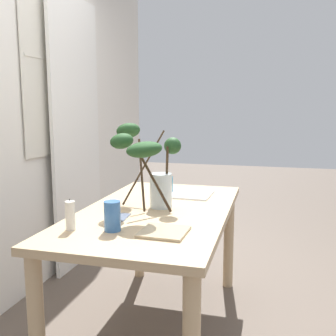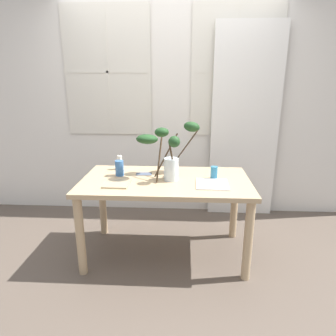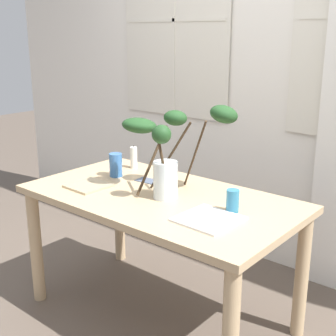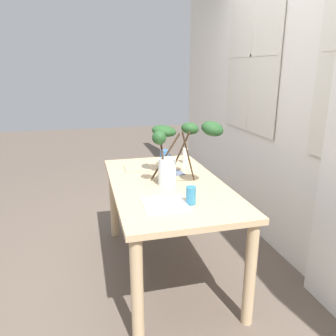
{
  "view_description": "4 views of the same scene",
  "coord_description": "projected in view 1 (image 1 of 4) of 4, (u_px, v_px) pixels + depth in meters",
  "views": [
    {
      "loc": [
        -2.09,
        -0.63,
        1.34
      ],
      "look_at": [
        0.08,
        -0.05,
        0.99
      ],
      "focal_mm": 41.31,
      "sensor_mm": 36.0,
      "label": 1
    },
    {
      "loc": [
        0.16,
        -2.53,
        1.63
      ],
      "look_at": [
        0.02,
        -0.02,
        0.87
      ],
      "focal_mm": 31.78,
      "sensor_mm": 36.0,
      "label": 2
    },
    {
      "loc": [
        1.56,
        -1.8,
        1.61
      ],
      "look_at": [
        0.04,
        0.02,
        0.91
      ],
      "focal_mm": 49.3,
      "sensor_mm": 36.0,
      "label": 3
    },
    {
      "loc": [
        2.29,
        -0.58,
        1.58
      ],
      "look_at": [
        0.11,
        -0.02,
        0.9
      ],
      "focal_mm": 35.39,
      "sensor_mm": 36.0,
      "label": 4
    }
  ],
  "objects": [
    {
      "name": "plate_square_right",
      "position": [
        190.0,
        194.0,
        2.6
      ],
      "size": [
        0.28,
        0.28,
        0.01
      ],
      "primitive_type": "cube",
      "rotation": [
        0.0,
        0.0,
        -0.04
      ],
      "color": "white",
      "rests_on": "dining_table"
    },
    {
      "name": "plate_square_left",
      "position": [
        164.0,
        232.0,
        1.81
      ],
      "size": [
        0.22,
        0.22,
        0.01
      ],
      "primitive_type": "cube",
      "rotation": [
        0.0,
        0.0,
        -0.03
      ],
      "color": "tan",
      "rests_on": "dining_table"
    },
    {
      "name": "drinking_glass_blue_left",
      "position": [
        112.0,
        216.0,
        1.84
      ],
      "size": [
        0.08,
        0.08,
        0.14
      ],
      "primitive_type": "cylinder",
      "color": "#386BAD",
      "rests_on": "dining_table"
    },
    {
      "name": "napkin_folded",
      "position": [
        119.0,
        217.0,
        2.07
      ],
      "size": [
        0.16,
        0.1,
        0.0
      ],
      "primitive_type": "cube",
      "rotation": [
        0.0,
        0.0,
        0.08
      ],
      "color": "#4C566B",
      "rests_on": "dining_table"
    },
    {
      "name": "curtain_sheer_side",
      "position": [
        77.0,
        134.0,
        3.26
      ],
      "size": [
        0.78,
        0.03,
        2.24
      ],
      "primitive_type": "cube",
      "color": "white",
      "rests_on": "ground"
    },
    {
      "name": "pillar_candle",
      "position": [
        70.0,
        216.0,
        1.85
      ],
      "size": [
        0.05,
        0.05,
        0.15
      ],
      "color": "silver",
      "rests_on": "dining_table"
    },
    {
      "name": "drinking_glass_blue_right",
      "position": [
        168.0,
        185.0,
        2.66
      ],
      "size": [
        0.06,
        0.06,
        0.12
      ],
      "primitive_type": "cylinder",
      "color": "teal",
      "rests_on": "dining_table"
    },
    {
      "name": "vase_with_branches",
      "position": [
        147.0,
        161.0,
        2.23
      ],
      "size": [
        0.62,
        0.52,
        0.51
      ],
      "color": "silver",
      "rests_on": "dining_table"
    },
    {
      "name": "dining_table",
      "position": [
        156.0,
        227.0,
        2.26
      ],
      "size": [
        1.51,
        0.83,
        0.75
      ],
      "color": "tan",
      "rests_on": "ground"
    },
    {
      "name": "ground",
      "position": [
        157.0,
        329.0,
        2.36
      ],
      "size": [
        14.0,
        14.0,
        0.0
      ],
      "primitive_type": "plane",
      "color": "brown"
    }
  ]
}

